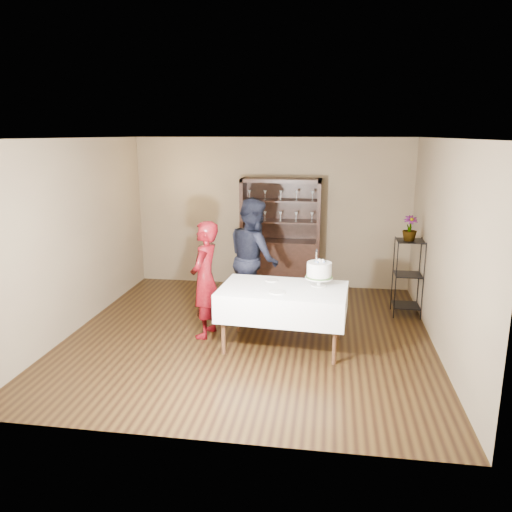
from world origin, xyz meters
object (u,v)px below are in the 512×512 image
object	(u,v)px
china_hutch	(280,253)
plant_etagere	(408,274)
potted_plant	(410,228)
man	(254,258)
woman	(205,280)
cake	(319,271)
cake_table	(283,302)

from	to	relation	value
china_hutch	plant_etagere	world-z (taller)	china_hutch
potted_plant	plant_etagere	bearing A→B (deg)	53.08
potted_plant	man	bearing A→B (deg)	-171.48
woman	cake	bearing A→B (deg)	95.29
cake_table	potted_plant	xyz separation A→B (m)	(1.75, 1.45, 0.75)
china_hutch	cake	distance (m)	2.52
cake_table	cake	size ratio (longest dim) A/B	3.40
woman	plant_etagere	bearing A→B (deg)	121.25
china_hutch	potted_plant	size ratio (longest dim) A/B	5.26
woman	man	world-z (taller)	man
plant_etagere	woman	world-z (taller)	woman
plant_etagere	man	xyz separation A→B (m)	(-2.34, -0.38, 0.27)
woman	cake	size ratio (longest dim) A/B	3.27
china_hutch	woman	size ratio (longest dim) A/B	1.23
china_hutch	cake_table	world-z (taller)	china_hutch
man	woman	bearing A→B (deg)	121.62
china_hutch	man	distance (m)	1.48
cake_table	cake	distance (m)	0.62
plant_etagere	china_hutch	bearing A→B (deg)	153.17
china_hutch	man	xyz separation A→B (m)	(-0.26, -1.44, 0.25)
woman	man	xyz separation A→B (m)	(0.54, 0.89, 0.11)
plant_etagere	cake	world-z (taller)	cake
plant_etagere	man	size ratio (longest dim) A/B	0.65
plant_etagere	potted_plant	bearing A→B (deg)	-126.92
woman	cake	xyz separation A→B (m)	(1.55, -0.06, 0.20)
woman	potted_plant	xyz separation A→B (m)	(2.85, 1.23, 0.57)
man	potted_plant	size ratio (longest dim) A/B	4.83
cake_table	woman	distance (m)	1.14
plant_etagere	man	bearing A→B (deg)	-170.68
cake_table	man	size ratio (longest dim) A/B	0.92
man	cake	world-z (taller)	man
man	potted_plant	xyz separation A→B (m)	(2.32, 0.35, 0.46)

